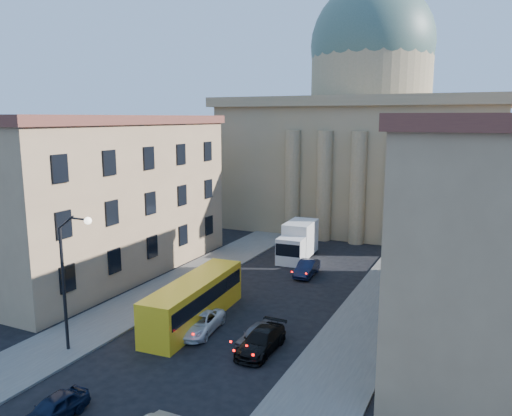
{
  "coord_description": "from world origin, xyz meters",
  "views": [
    {
      "loc": [
        15.8,
        -13.39,
        14.52
      ],
      "look_at": [
        0.72,
        18.29,
        8.12
      ],
      "focal_mm": 35.0,
      "sensor_mm": 36.0,
      "label": 1
    }
  ],
  "objects_px": {
    "city_bus": "(195,299)",
    "street_lamp": "(69,272)",
    "box_truck": "(298,242)",
    "car_left_near": "(53,409)"
  },
  "relations": [
    {
      "from": "city_bus",
      "to": "box_truck",
      "type": "height_order",
      "value": "box_truck"
    },
    {
      "from": "city_bus",
      "to": "street_lamp",
      "type": "bearing_deg",
      "value": -123.28
    },
    {
      "from": "car_left_near",
      "to": "box_truck",
      "type": "relative_size",
      "value": 0.54
    },
    {
      "from": "street_lamp",
      "to": "city_bus",
      "type": "height_order",
      "value": "street_lamp"
    },
    {
      "from": "box_truck",
      "to": "car_left_near",
      "type": "bearing_deg",
      "value": -94.76
    },
    {
      "from": "street_lamp",
      "to": "box_truck",
      "type": "height_order",
      "value": "street_lamp"
    },
    {
      "from": "car_left_near",
      "to": "city_bus",
      "type": "distance_m",
      "value": 13.23
    },
    {
      "from": "car_left_near",
      "to": "box_truck",
      "type": "bearing_deg",
      "value": 91.15
    },
    {
      "from": "city_bus",
      "to": "box_truck",
      "type": "xyz_separation_m",
      "value": [
        0.86,
        18.6,
        0.08
      ]
    },
    {
      "from": "street_lamp",
      "to": "box_truck",
      "type": "distance_m",
      "value": 26.73
    }
  ]
}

